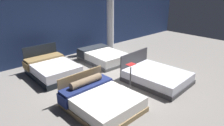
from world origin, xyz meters
name	(u,v)px	position (x,y,z in m)	size (l,w,h in m)	color
ground_plane	(106,80)	(0.00, 0.00, -0.01)	(18.00, 18.00, 0.02)	gray
showroom_back_wall	(55,20)	(0.00, 3.37, 1.75)	(18.00, 0.06, 3.50)	navy
bed_0	(100,100)	(-1.22, -1.20, 0.24)	(1.71, 1.96, 0.79)	#8F744E
bed_1	(156,76)	(1.21, -1.29, 0.21)	(1.74, 2.14, 0.90)	#343338
bed_2	(52,69)	(-1.20, 1.65, 0.27)	(1.53, 2.03, 0.99)	black
bed_3	(103,56)	(1.19, 1.58, 0.23)	(1.51, 2.18, 0.49)	#56575A
price_sign	(130,82)	(0.00, -1.18, 0.37)	(0.28, 0.24, 0.96)	#3F3F44
support_pillar	(110,16)	(2.53, 2.55, 1.75)	(0.35, 0.35, 3.50)	silver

